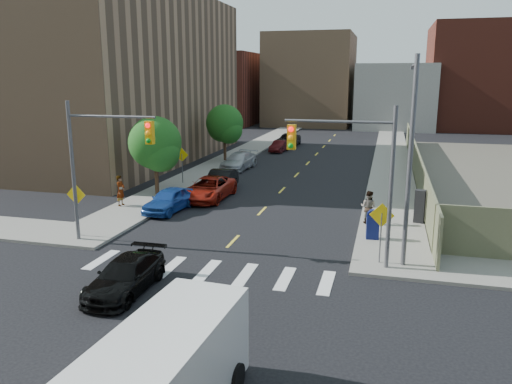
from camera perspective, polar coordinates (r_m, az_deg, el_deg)
The scene contains 30 objects.
ground at distance 18.38m, azimuth -10.34°, elevation -13.34°, with size 160.00×160.00×0.00m, color black.
sidewalk_nw at distance 58.84m, azimuth -0.10°, elevation 5.22°, with size 3.50×73.00×0.15m, color gray.
sidewalk_ne at distance 56.90m, azimuth 15.21°, elevation 4.50°, with size 3.50×73.00×0.15m, color gray.
fence_north at distance 43.44m, azimuth 17.76°, elevation 3.36°, with size 0.12×44.00×2.50m, color #70704E.
building_nw at distance 53.52m, azimuth -18.76°, elevation 12.28°, with size 22.00×30.00×16.00m, color #8C6B4C.
bg_bldg_west at distance 89.75m, azimuth -4.30°, elevation 11.69°, with size 14.00×18.00×12.00m, color #592319.
bg_bldg_midwest at distance 87.83m, azimuth 6.29°, elevation 12.60°, with size 14.00×16.00×15.00m, color #8C6B4C.
bg_bldg_center at distance 84.88m, azimuth 15.57°, elevation 10.50°, with size 12.00×16.00×10.00m, color gray.
bg_bldg_east at distance 88.07m, azimuth 25.02°, elevation 11.81°, with size 18.00×18.00×16.00m, color #592319.
signal_nw at distance 24.93m, azimuth -17.47°, elevation 4.20°, with size 4.59×0.30×7.00m.
signal_ne at distance 21.17m, azimuth 11.21°, elevation 3.07°, with size 4.59×0.30×7.00m.
streetlight_ne at distance 21.94m, azimuth 17.25°, elevation 4.91°, with size 0.25×3.70×9.00m.
warn_sign_nw at distance 26.80m, azimuth -19.83°, elevation -0.91°, with size 1.06×0.06×2.83m.
warn_sign_ne at distance 22.18m, azimuth 14.15°, elevation -3.34°, with size 1.06×0.06×2.83m.
warn_sign_midwest at distance 38.42m, azimuth -8.46°, elevation 3.77°, with size 1.06×0.06×2.83m.
tree_west_near at distance 34.74m, azimuth -11.42°, elevation 5.15°, with size 3.66×3.64×5.52m.
tree_west_far at distance 48.56m, azimuth -3.59°, elevation 7.57°, with size 3.66×3.64×5.52m.
parked_car_blue at distance 31.02m, azimuth -9.91°, elevation -0.89°, with size 1.73×4.29×1.46m, color #1B4598.
parked_car_black at distance 35.99m, azimuth -4.05°, elevation 1.26°, with size 1.61×4.63×1.52m, color black.
parked_car_red at distance 33.73m, azimuth -5.39°, elevation 0.40°, with size 2.47×5.37×1.49m, color #9D1C0F.
parked_car_silver at distance 44.68m, azimuth -1.97°, elevation 3.57°, with size 2.07×5.09×1.48m, color #A5A8AC.
parked_car_white at distance 46.00m, azimuth -1.34°, elevation 3.72°, with size 1.52×3.77×1.28m, color #B9B9B9.
parked_car_maroon at distance 55.11m, azimuth 2.70°, elevation 5.25°, with size 1.31×3.76×1.24m, color #390B0D.
parked_car_grey at distance 59.89m, azimuth 3.70°, elevation 5.97°, with size 2.45×5.31×1.47m, color black.
black_sedan at distance 20.04m, azimuth -14.67°, elevation -9.24°, with size 1.82×4.47×1.30m, color black.
cargo_van at distance 12.56m, azimuth -10.02°, elevation -19.72°, with size 2.62×5.74×2.57m.
mailbox at distance 25.68m, azimuth 13.19°, elevation -3.65°, with size 0.66×0.53×1.50m.
payphone at distance 29.16m, azimuth 18.21°, elevation -1.56°, with size 0.55×0.45×1.85m, color black.
pedestrian_west at distance 32.45m, azimuth -15.22°, elevation 0.15°, with size 0.70×0.46×1.93m, color gray.
pedestrian_east at distance 28.25m, azimuth 12.72°, elevation -1.69°, with size 0.89×0.70×1.84m, color gray.
Camera 1 is at (7.24, -14.82, 8.11)m, focal length 35.00 mm.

